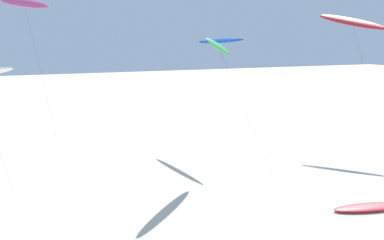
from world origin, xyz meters
name	(u,v)px	position (x,y,z in m)	size (l,w,h in m)	color
flying_kite_0	(352,22)	(27.48, 37.94, 14.23)	(5.17, 11.85, 15.71)	red
flying_kite_2	(220,41)	(11.36, 42.29, 11.93)	(3.50, 12.06, 12.53)	blue
flying_kite_3	(219,47)	(6.73, 33.45, 11.40)	(5.72, 9.11, 12.66)	green
flying_kite_4	(24,3)	(-9.92, 43.20, 15.63)	(5.04, 8.05, 16.56)	#EA5193
grounded_kite_2	(371,207)	(11.63, 18.50, 0.16)	(6.10, 2.71, 0.31)	red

